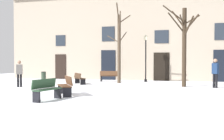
{
  "coord_description": "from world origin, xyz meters",
  "views": [
    {
      "loc": [
        4.32,
        -14.7,
        1.7
      ],
      "look_at": [
        0.0,
        1.89,
        1.14
      ],
      "focal_mm": 44.48,
      "sensor_mm": 36.0,
      "label": 1
    }
  ],
  "objects_px": {
    "tree_left_of_center": "(119,46)",
    "bench_back_to_back_left": "(46,89)",
    "tree_near_facade": "(184,43)",
    "litter_bin": "(44,77)",
    "streetlamp": "(146,53)",
    "person_near_bench": "(215,71)",
    "bench_near_lamp": "(79,78)",
    "person_crossing_plaza": "(19,72)",
    "bench_far_corner": "(66,85)",
    "bench_by_litter_bin": "(110,76)"
  },
  "relations": [
    {
      "from": "person_crossing_plaza",
      "to": "person_near_bench",
      "type": "bearing_deg",
      "value": -14.72
    },
    {
      "from": "litter_bin",
      "to": "tree_near_facade",
      "type": "bearing_deg",
      "value": -5.78
    },
    {
      "from": "bench_far_corner",
      "to": "person_near_bench",
      "type": "distance_m",
      "value": 9.58
    },
    {
      "from": "bench_far_corner",
      "to": "bench_by_litter_bin",
      "type": "xyz_separation_m",
      "value": [
        -0.3,
        9.45,
        -0.03
      ]
    },
    {
      "from": "tree_left_of_center",
      "to": "streetlamp",
      "type": "bearing_deg",
      "value": 46.71
    },
    {
      "from": "streetlamp",
      "to": "person_crossing_plaza",
      "type": "relative_size",
      "value": 2.21
    },
    {
      "from": "tree_near_facade",
      "to": "litter_bin",
      "type": "bearing_deg",
      "value": 174.22
    },
    {
      "from": "person_crossing_plaza",
      "to": "bench_near_lamp",
      "type": "bearing_deg",
      "value": 20.26
    },
    {
      "from": "tree_left_of_center",
      "to": "bench_by_litter_bin",
      "type": "distance_m",
      "value": 2.98
    },
    {
      "from": "tree_left_of_center",
      "to": "person_near_bench",
      "type": "distance_m",
      "value": 7.33
    },
    {
      "from": "litter_bin",
      "to": "bench_near_lamp",
      "type": "height_order",
      "value": "litter_bin"
    },
    {
      "from": "tree_left_of_center",
      "to": "bench_far_corner",
      "type": "bearing_deg",
      "value": -95.8
    },
    {
      "from": "person_crossing_plaza",
      "to": "person_near_bench",
      "type": "height_order",
      "value": "person_near_bench"
    },
    {
      "from": "tree_near_facade",
      "to": "tree_left_of_center",
      "type": "bearing_deg",
      "value": 157.89
    },
    {
      "from": "person_crossing_plaza",
      "to": "bench_far_corner",
      "type": "bearing_deg",
      "value": -61.35
    },
    {
      "from": "tree_near_facade",
      "to": "bench_near_lamp",
      "type": "bearing_deg",
      "value": 177.68
    },
    {
      "from": "tree_near_facade",
      "to": "tree_left_of_center",
      "type": "xyz_separation_m",
      "value": [
        -4.82,
        1.96,
        -0.02
      ]
    },
    {
      "from": "streetlamp",
      "to": "bench_by_litter_bin",
      "type": "distance_m",
      "value": 3.51
    },
    {
      "from": "bench_near_lamp",
      "to": "person_crossing_plaza",
      "type": "distance_m",
      "value": 4.33
    },
    {
      "from": "tree_left_of_center",
      "to": "bench_back_to_back_left",
      "type": "height_order",
      "value": "tree_left_of_center"
    },
    {
      "from": "streetlamp",
      "to": "bench_far_corner",
      "type": "relative_size",
      "value": 2.32
    },
    {
      "from": "tree_near_facade",
      "to": "person_crossing_plaza",
      "type": "distance_m",
      "value": 10.94
    },
    {
      "from": "bench_near_lamp",
      "to": "person_crossing_plaza",
      "type": "xyz_separation_m",
      "value": [
        -2.95,
        -3.12,
        0.54
      ]
    },
    {
      "from": "bench_by_litter_bin",
      "to": "person_near_bench",
      "type": "height_order",
      "value": "person_near_bench"
    },
    {
      "from": "streetlamp",
      "to": "bench_far_corner",
      "type": "xyz_separation_m",
      "value": [
        -2.61,
        -10.01,
        -1.85
      ]
    },
    {
      "from": "tree_left_of_center",
      "to": "litter_bin",
      "type": "height_order",
      "value": "tree_left_of_center"
    },
    {
      "from": "streetlamp",
      "to": "tree_left_of_center",
      "type": "bearing_deg",
      "value": -133.29
    },
    {
      "from": "bench_far_corner",
      "to": "streetlamp",
      "type": "bearing_deg",
      "value": 131.52
    },
    {
      "from": "tree_near_facade",
      "to": "bench_by_litter_bin",
      "type": "relative_size",
      "value": 3.28
    },
    {
      "from": "tree_left_of_center",
      "to": "bench_far_corner",
      "type": "xyz_separation_m",
      "value": [
        -0.82,
        -8.11,
        -2.38
      ]
    },
    {
      "from": "bench_by_litter_bin",
      "to": "tree_near_facade",
      "type": "bearing_deg",
      "value": 142.79
    },
    {
      "from": "bench_back_to_back_left",
      "to": "person_crossing_plaza",
      "type": "xyz_separation_m",
      "value": [
        -4.67,
        5.15,
        0.48
      ]
    },
    {
      "from": "person_crossing_plaza",
      "to": "bench_back_to_back_left",
      "type": "bearing_deg",
      "value": -74.15
    },
    {
      "from": "streetlamp",
      "to": "person_near_bench",
      "type": "xyz_separation_m",
      "value": [
        4.94,
        -4.15,
        -1.3
      ]
    },
    {
      "from": "tree_near_facade",
      "to": "bench_near_lamp",
      "type": "height_order",
      "value": "tree_near_facade"
    },
    {
      "from": "bench_back_to_back_left",
      "to": "bench_near_lamp",
      "type": "xyz_separation_m",
      "value": [
        -1.72,
        8.28,
        -0.06
      ]
    },
    {
      "from": "streetlamp",
      "to": "person_near_bench",
      "type": "distance_m",
      "value": 6.58
    },
    {
      "from": "person_crossing_plaza",
      "to": "litter_bin",
      "type": "bearing_deg",
      "value": 69.21
    },
    {
      "from": "tree_near_facade",
      "to": "tree_left_of_center",
      "type": "distance_m",
      "value": 5.2
    },
    {
      "from": "litter_bin",
      "to": "bench_by_litter_bin",
      "type": "height_order",
      "value": "bench_by_litter_bin"
    },
    {
      "from": "tree_left_of_center",
      "to": "bench_near_lamp",
      "type": "bearing_deg",
      "value": -147.67
    },
    {
      "from": "bench_back_to_back_left",
      "to": "bench_near_lamp",
      "type": "bearing_deg",
      "value": 22.9
    },
    {
      "from": "tree_left_of_center",
      "to": "bench_back_to_back_left",
      "type": "bearing_deg",
      "value": -95.18
    },
    {
      "from": "streetlamp",
      "to": "litter_bin",
      "type": "xyz_separation_m",
      "value": [
        -7.74,
        -2.77,
        -1.91
      ]
    },
    {
      "from": "bench_back_to_back_left",
      "to": "person_near_bench",
      "type": "distance_m",
      "value": 10.85
    },
    {
      "from": "tree_near_facade",
      "to": "bench_near_lamp",
      "type": "relative_size",
      "value": 3.5
    },
    {
      "from": "litter_bin",
      "to": "person_near_bench",
      "type": "bearing_deg",
      "value": -6.2
    },
    {
      "from": "bench_by_litter_bin",
      "to": "person_crossing_plaza",
      "type": "xyz_separation_m",
      "value": [
        -4.45,
        -6.13,
        0.5
      ]
    },
    {
      "from": "litter_bin",
      "to": "bench_by_litter_bin",
      "type": "relative_size",
      "value": 0.52
    },
    {
      "from": "tree_near_facade",
      "to": "litter_bin",
      "type": "xyz_separation_m",
      "value": [
        -10.78,
        1.09,
        -2.46
      ]
    }
  ]
}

